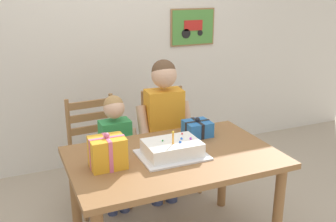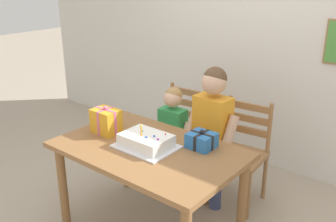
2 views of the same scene
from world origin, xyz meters
name	(u,v)px [view 2 (image 2 of 2)]	position (x,y,z in m)	size (l,w,h in m)	color
back_wall	(257,41)	(0.00, 1.66, 1.30)	(6.40, 0.11, 2.60)	silver
dining_table	(149,159)	(0.00, 0.00, 0.64)	(1.39, 0.88, 0.74)	olive
birthday_cake	(146,141)	(-0.02, -0.01, 0.78)	(0.44, 0.34, 0.19)	silver
gift_box_red_large	(106,121)	(-0.45, -0.01, 0.83)	(0.22, 0.17, 0.23)	gold
gift_box_beside_cake	(202,140)	(0.30, 0.25, 0.79)	(0.20, 0.18, 0.15)	#286BB7
chair_left	(180,134)	(-0.34, 0.83, 0.47)	(0.45, 0.45, 0.92)	#996B42
chair_right	(240,153)	(0.33, 0.83, 0.47)	(0.45, 0.45, 0.92)	#996B42
child_older	(212,125)	(0.18, 0.59, 0.77)	(0.47, 0.27, 1.26)	#38426B
child_younger	(173,130)	(-0.24, 0.59, 0.62)	(0.37, 0.21, 1.01)	#38426B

